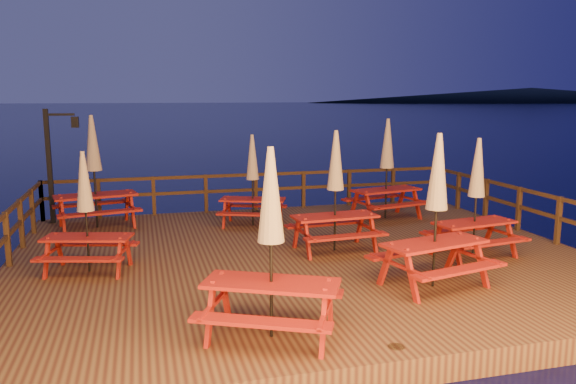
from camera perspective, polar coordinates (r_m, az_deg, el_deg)
The scene contains 14 objects.
ground at distance 12.16m, azimuth 1.38°, elevation -8.15°, with size 500.00×500.00×0.00m, color black.
deck at distance 12.10m, azimuth 1.39°, elevation -7.25°, with size 12.00×10.00×0.40m, color #492617.
deck_piles at distance 12.25m, azimuth 1.38°, elevation -9.48°, with size 11.44×9.44×1.40m.
railing at distance 13.53m, azimuth -0.69°, elevation -1.19°, with size 11.80×9.75×1.10m.
lamp_post at distance 15.88m, azimuth -22.58°, elevation 3.46°, with size 0.85×0.18×3.00m.
headland_right at distance 305.88m, azimuth 23.48°, elevation 9.03°, with size 230.40×86.40×7.00m, color black.
picnic_table_0 at distance 10.07m, azimuth 14.83°, elevation -1.62°, with size 2.20×1.95×2.72m.
picnic_table_1 at distance 12.07m, azimuth 4.83°, elevation 0.30°, with size 1.93×1.63×2.62m.
picnic_table_2 at distance 11.26m, azimuth -19.86°, elevation -1.75°, with size 1.91×1.70×2.32m.
picnic_table_3 at distance 15.44m, azimuth 10.00°, elevation 2.49°, with size 2.19×1.93×2.73m.
picnic_table_4 at distance 14.42m, azimuth -3.62°, elevation 1.34°, with size 2.02×1.86×2.36m.
picnic_table_5 at distance 12.25m, azimuth 18.57°, elevation -0.36°, with size 1.94×1.68×2.49m.
picnic_table_6 at distance 14.98m, azimuth -19.11°, elevation 2.14°, with size 2.30×2.02×2.86m.
picnic_table_7 at distance 7.70m, azimuth -1.74°, elevation -4.95°, with size 2.36×2.21×2.68m.
Camera 1 is at (-3.23, -11.10, 3.76)m, focal length 35.00 mm.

